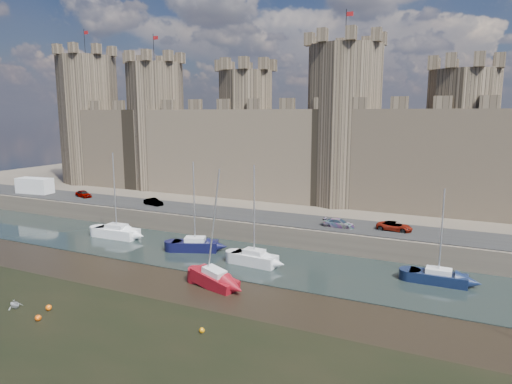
% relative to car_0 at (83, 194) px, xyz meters
% --- Properties ---
extents(ground, '(160.00, 160.00, 0.00)m').
position_rel_car_0_xyz_m(ground, '(36.50, -34.29, -3.09)').
color(ground, black).
rests_on(ground, ground).
extents(water_channel, '(160.00, 12.00, 0.08)m').
position_rel_car_0_xyz_m(water_channel, '(36.50, -10.29, -3.05)').
color(water_channel, black).
rests_on(water_channel, ground).
extents(quay, '(160.00, 60.00, 2.50)m').
position_rel_car_0_xyz_m(quay, '(36.50, 25.71, -1.84)').
color(quay, '#4C443A').
rests_on(quay, ground).
extents(road, '(160.00, 7.00, 0.10)m').
position_rel_car_0_xyz_m(road, '(36.50, -0.29, -0.54)').
color(road, black).
rests_on(road, quay).
extents(castle, '(108.50, 11.00, 29.00)m').
position_rel_car_0_xyz_m(castle, '(35.86, 13.71, 8.58)').
color(castle, '#42382B').
rests_on(castle, quay).
extents(car_0, '(3.74, 2.44, 1.18)m').
position_rel_car_0_xyz_m(car_0, '(0.00, 0.00, 0.00)').
color(car_0, gray).
rests_on(car_0, quay).
extents(car_1, '(3.49, 1.90, 1.09)m').
position_rel_car_0_xyz_m(car_1, '(14.23, -0.39, -0.05)').
color(car_1, gray).
rests_on(car_1, quay).
extents(car_2, '(3.70, 1.55, 1.07)m').
position_rel_car_0_xyz_m(car_2, '(42.36, -1.49, -0.06)').
color(car_2, gray).
rests_on(car_2, quay).
extents(car_3, '(4.13, 2.16, 1.11)m').
position_rel_car_0_xyz_m(car_3, '(48.61, -0.34, -0.04)').
color(car_3, gray).
rests_on(car_3, quay).
extents(van, '(6.34, 3.18, 2.66)m').
position_rel_car_0_xyz_m(van, '(-10.16, -0.79, 0.74)').
color(van, silver).
rests_on(van, quay).
extents(sailboat_0, '(5.93, 2.45, 10.98)m').
position_rel_car_0_xyz_m(sailboat_0, '(15.29, -9.42, -2.25)').
color(sailboat_0, white).
rests_on(sailboat_0, ground).
extents(sailboat_1, '(5.59, 3.81, 10.45)m').
position_rel_car_0_xyz_m(sailboat_1, '(27.64, -10.03, -2.27)').
color(sailboat_1, black).
rests_on(sailboat_1, ground).
extents(sailboat_2, '(5.06, 2.26, 10.64)m').
position_rel_car_0_xyz_m(sailboat_2, '(36.00, -11.57, -2.25)').
color(sailboat_2, silver).
rests_on(sailboat_2, ground).
extents(sailboat_3, '(5.19, 2.04, 9.08)m').
position_rel_car_0_xyz_m(sailboat_3, '(54.04, -8.89, -2.37)').
color(sailboat_3, '#0E1833').
rests_on(sailboat_3, ground).
extents(sailboat_4, '(5.09, 3.01, 11.16)m').
position_rel_car_0_xyz_m(sailboat_4, '(35.28, -18.62, -2.29)').
color(sailboat_4, maroon).
rests_on(sailboat_4, ground).
extents(dinghy_3, '(1.53, 1.38, 0.71)m').
position_rel_car_0_xyz_m(dinghy_3, '(22.62, -29.72, -2.74)').
color(dinghy_3, silver).
rests_on(dinghy_3, ground).
extents(buoy_0, '(0.49, 0.49, 0.49)m').
position_rel_car_0_xyz_m(buoy_0, '(26.41, -30.56, -2.85)').
color(buoy_0, '#E5510A').
rests_on(buoy_0, ground).
extents(buoy_1, '(0.48, 0.48, 0.48)m').
position_rel_car_0_xyz_m(buoy_1, '(25.57, -28.86, -2.85)').
color(buoy_1, '#EA5C0A').
rests_on(buoy_1, ground).
extents(buoy_3, '(0.41, 0.41, 0.41)m').
position_rel_car_0_xyz_m(buoy_3, '(39.01, -26.80, -2.89)').
color(buoy_3, '#CB7A09').
rests_on(buoy_3, ground).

